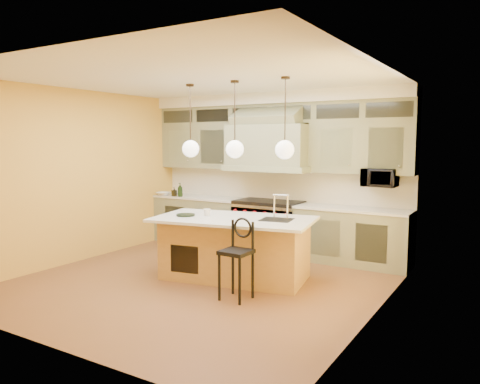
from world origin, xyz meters
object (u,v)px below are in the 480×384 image
Objects in this scene: kitchen_island at (235,247)px; microwave at (380,178)px; counter_stool at (237,254)px; range at (269,226)px.

microwave is (1.63, 1.80, 0.98)m from kitchen_island.
microwave is at bearing 68.26° from counter_stool.
microwave reaches higher than range.
range is 2.18m from microwave.
kitchen_island is 2.38× the size of counter_stool.
kitchen_island is at bearing -79.24° from range.
counter_stool is 2.93m from microwave.
kitchen_island is 2.62m from microwave.
kitchen_island is 0.92m from counter_stool.
kitchen_island is (0.32, -1.69, -0.01)m from range.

